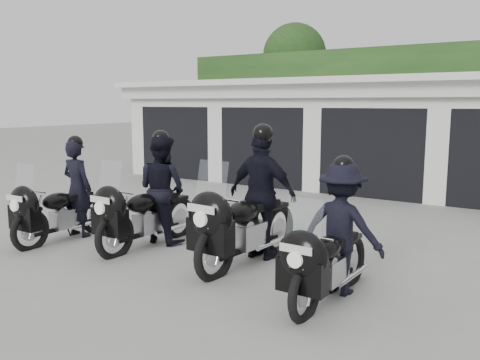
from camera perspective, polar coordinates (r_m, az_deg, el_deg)
The scene contains 7 objects.
ground at distance 8.10m, azimuth 1.42°, elevation -8.04°, with size 80.00×80.00×0.00m, color gray.
garage_block at distance 15.24m, azimuth 17.66°, elevation 4.88°, with size 16.40×6.80×2.96m.
background_vegetation at distance 19.87m, azimuth 22.73°, elevation 9.30°, with size 20.00×3.90×5.80m.
police_bike_a at distance 9.15m, azimuth -19.13°, elevation -1.91°, with size 0.65×2.10×1.83m.
police_bike_b at distance 8.45m, azimuth -9.66°, elevation -1.74°, with size 0.90×2.23×1.94m.
police_bike_c at distance 7.43m, azimuth 1.66°, elevation -2.54°, with size 1.17×2.40×2.09m.
police_bike_d at distance 6.21m, azimuth 10.74°, elevation -6.21°, with size 1.07×2.03×1.76m.
Camera 1 is at (4.08, -6.60, 2.33)m, focal length 38.00 mm.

